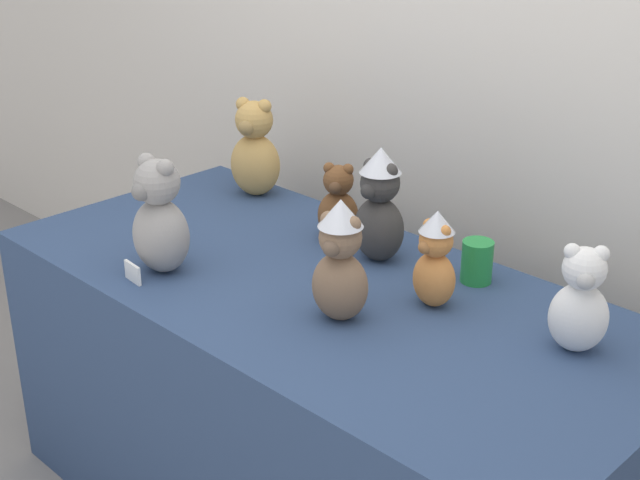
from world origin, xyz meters
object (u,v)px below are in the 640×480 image
teddy_bear_charcoal (379,206)px  teddy_bear_chestnut (338,204)px  display_table (320,411)px  party_cup_green (477,262)px  teddy_bear_ginger (435,260)px  teddy_bear_mocha (340,262)px  teddy_bear_snow (580,302)px  teddy_bear_ash (160,219)px  teddy_bear_honey (255,151)px

teddy_bear_charcoal → teddy_bear_chestnut: size_ratio=1.39×
display_table → party_cup_green: size_ratio=16.33×
display_table → teddy_bear_ginger: 0.59m
teddy_bear_charcoal → party_cup_green: (0.27, 0.07, -0.10)m
teddy_bear_mocha → party_cup_green: 0.41m
display_table → teddy_bear_mocha: teddy_bear_mocha is taller
party_cup_green → display_table: bearing=-133.7°
teddy_bear_charcoal → teddy_bear_chestnut: bearing=170.6°
teddy_bear_snow → teddy_bear_ash: bearing=168.7°
teddy_bear_mocha → party_cup_green: size_ratio=2.72×
teddy_bear_honey → teddy_bear_snow: 1.24m
teddy_bear_charcoal → teddy_bear_chestnut: 0.18m
teddy_bear_charcoal → teddy_bear_mocha: 0.35m
display_table → teddy_bear_mocha: size_ratio=6.01×
teddy_bear_ginger → teddy_bear_mocha: size_ratio=0.82×
teddy_bear_charcoal → teddy_bear_ash: 0.57m
teddy_bear_ash → teddy_bear_chestnut: size_ratio=1.39×
display_table → teddy_bear_ash: (-0.35, -0.23, 0.53)m
teddy_bear_ginger → teddy_bear_chestnut: bearing=171.7°
display_table → teddy_bear_charcoal: size_ratio=5.71×
teddy_bear_ginger → teddy_bear_snow: teddy_bear_snow is taller
teddy_bear_chestnut → teddy_bear_snow: teddy_bear_snow is taller
teddy_bear_mocha → teddy_bear_chestnut: bearing=117.9°
teddy_bear_mocha → teddy_bear_ash: bearing=178.7°
teddy_bear_honey → teddy_bear_charcoal: bearing=-31.3°
teddy_bear_charcoal → teddy_bear_chestnut: (-0.17, 0.02, -0.05)m
teddy_bear_honey → party_cup_green: bearing=-23.5°
teddy_bear_honey → teddy_bear_ash: 0.60m
teddy_bear_charcoal → teddy_bear_snow: size_ratio=1.25×
teddy_bear_charcoal → teddy_bear_mocha: (0.15, -0.31, -0.01)m
teddy_bear_chestnut → party_cup_green: bearing=-24.5°
teddy_bear_snow → party_cup_green: bearing=126.9°
teddy_bear_ginger → teddy_bear_honey: bearing=174.8°
teddy_bear_charcoal → party_cup_green: bearing=14.1°
teddy_bear_chestnut → party_cup_green: 0.44m
teddy_bear_chestnut → party_cup_green: teddy_bear_chestnut is taller
teddy_bear_honey → teddy_bear_chestnut: size_ratio=1.39×
teddy_bear_charcoal → teddy_bear_ginger: (0.27, -0.11, -0.03)m
teddy_bear_charcoal → teddy_bear_honey: 0.61m
display_table → teddy_bear_charcoal: teddy_bear_charcoal is taller
teddy_bear_honey → teddy_bear_ash: same height
display_table → teddy_bear_chestnut: bearing=124.4°
teddy_bear_charcoal → teddy_bear_ginger: size_ratio=1.28×
teddy_bear_mocha → teddy_bear_snow: 0.54m
teddy_bear_ash → teddy_bear_chestnut: 0.51m
teddy_bear_mocha → teddy_bear_honey: bearing=135.3°
teddy_bear_honey → teddy_bear_ginger: bearing=-35.1°
teddy_bear_snow → display_table: bearing=161.0°
teddy_bear_ginger → party_cup_green: (-0.00, 0.18, -0.06)m
teddy_bear_ginger → teddy_bear_snow: size_ratio=0.97×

